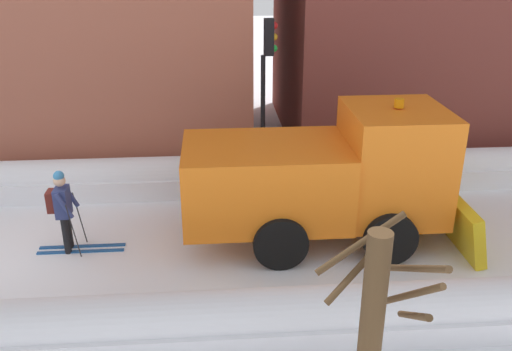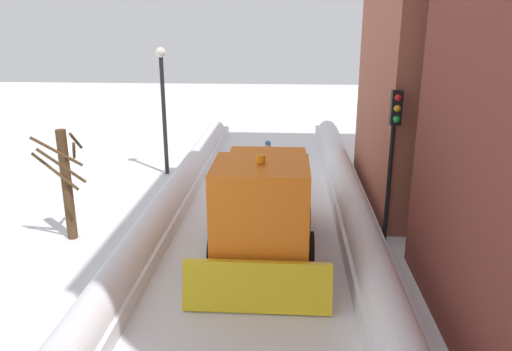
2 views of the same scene
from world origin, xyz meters
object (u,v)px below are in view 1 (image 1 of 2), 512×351
object	(u,v)px
plow_truck	(328,176)
traffic_light_pole	(267,70)
skier	(63,208)
bare_tree_near	(372,342)

from	to	relation	value
plow_truck	traffic_light_pole	bearing A→B (deg)	-164.19
traffic_light_pole	plow_truck	bearing A→B (deg)	15.81
skier	traffic_light_pole	world-z (taller)	traffic_light_pole
bare_tree_near	skier	bearing A→B (deg)	-137.75
plow_truck	bare_tree_near	distance (m)	5.56
traffic_light_pole	skier	bearing A→B (deg)	-52.10
plow_truck	skier	xyz separation A→B (m)	(0.13, -5.49, -0.48)
bare_tree_near	plow_truck	bearing A→B (deg)	173.87
plow_truck	traffic_light_pole	world-z (taller)	traffic_light_pole
plow_truck	traffic_light_pole	size ratio (longest dim) A/B	1.40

